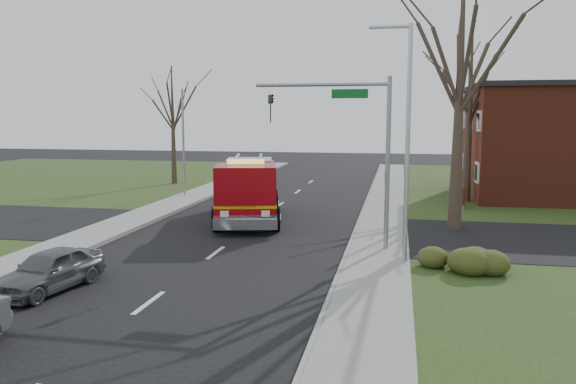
# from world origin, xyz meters

# --- Properties ---
(ground) EXTENTS (120.00, 120.00, 0.00)m
(ground) POSITION_xyz_m (0.00, 0.00, 0.00)
(ground) COLOR black
(ground) RESTS_ON ground
(sidewalk_right) EXTENTS (2.40, 80.00, 0.15)m
(sidewalk_right) POSITION_xyz_m (6.20, 0.00, 0.07)
(sidewalk_right) COLOR gray
(sidewalk_right) RESTS_ON ground
(sidewalk_left) EXTENTS (2.40, 80.00, 0.15)m
(sidewalk_left) POSITION_xyz_m (-6.20, 0.00, 0.07)
(sidewalk_left) COLOR gray
(sidewalk_left) RESTS_ON ground
(health_center_sign) EXTENTS (0.12, 2.00, 1.40)m
(health_center_sign) POSITION_xyz_m (10.50, 12.50, 0.88)
(health_center_sign) COLOR #481110
(health_center_sign) RESTS_ON ground
(hedge_corner) EXTENTS (2.80, 2.00, 0.90)m
(hedge_corner) POSITION_xyz_m (9.00, -1.00, 0.58)
(hedge_corner) COLOR #353E16
(hedge_corner) RESTS_ON lawn_right
(bare_tree_near) EXTENTS (6.00, 6.00, 12.00)m
(bare_tree_near) POSITION_xyz_m (9.50, 6.00, 7.41)
(bare_tree_near) COLOR #3A2E22
(bare_tree_near) RESTS_ON ground
(bare_tree_far) EXTENTS (5.25, 5.25, 10.50)m
(bare_tree_far) POSITION_xyz_m (11.00, 15.00, 6.49)
(bare_tree_far) COLOR #3A2E22
(bare_tree_far) RESTS_ON ground
(bare_tree_left) EXTENTS (4.50, 4.50, 9.00)m
(bare_tree_left) POSITION_xyz_m (-10.00, 20.00, 5.56)
(bare_tree_left) COLOR #3A2E22
(bare_tree_left) RESTS_ON ground
(traffic_signal_mast) EXTENTS (5.29, 0.18, 6.80)m
(traffic_signal_mast) POSITION_xyz_m (5.21, 1.50, 4.71)
(traffic_signal_mast) COLOR gray
(traffic_signal_mast) RESTS_ON ground
(streetlight_pole) EXTENTS (1.48, 0.16, 8.40)m
(streetlight_pole) POSITION_xyz_m (7.14, -0.50, 4.55)
(streetlight_pole) COLOR #B7BABF
(streetlight_pole) RESTS_ON ground
(utility_pole_far) EXTENTS (0.14, 0.14, 7.00)m
(utility_pole_far) POSITION_xyz_m (-6.80, 14.00, 3.50)
(utility_pole_far) COLOR gray
(utility_pole_far) RESTS_ON ground
(fire_engine) EXTENTS (4.69, 8.65, 3.32)m
(fire_engine) POSITION_xyz_m (-0.56, 6.87, 1.50)
(fire_engine) COLOR maroon
(fire_engine) RESTS_ON ground
(parked_car_maroon) EXTENTS (2.13, 3.98, 1.29)m
(parked_car_maroon) POSITION_xyz_m (-3.48, -5.49, 0.64)
(parked_car_maroon) COLOR #56595D
(parked_car_maroon) RESTS_ON ground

